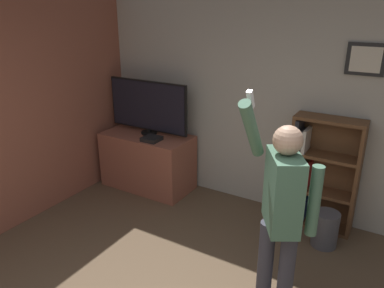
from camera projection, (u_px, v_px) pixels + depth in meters
The scene contains 8 objects.
wall_back at pixel (291, 105), 4.35m from camera, with size 7.08×0.09×2.70m.
wall_side_brick at pixel (35, 105), 4.36m from camera, with size 0.06×4.59×2.70m.
tv_ledge at pixel (148, 161), 5.25m from camera, with size 1.24×0.63×0.78m.
television at pixel (148, 107), 5.02m from camera, with size 1.22×0.22×0.74m.
game_console at pixel (152, 139), 4.88m from camera, with size 0.22×0.22×0.05m.
bookshelf at pixel (316, 174), 4.26m from camera, with size 0.74×0.28×1.32m.
person at pixel (281, 206), 2.89m from camera, with size 0.57×0.55×1.91m.
waste_bin at pixel (325, 229), 4.00m from camera, with size 0.27×0.27×0.40m.
Camera 1 is at (1.19, -1.21, 2.46)m, focal length 35.00 mm.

